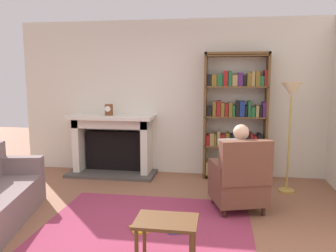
{
  "coord_description": "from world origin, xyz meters",
  "views": [
    {
      "loc": [
        0.81,
        -3.39,
        1.75
      ],
      "look_at": [
        0.1,
        1.2,
        1.05
      ],
      "focal_mm": 36.08,
      "sensor_mm": 36.0,
      "label": 1
    }
  ],
  "objects_px": {
    "armchair_reading": "(240,180)",
    "side_table": "(166,228)",
    "fireplace": "(113,142)",
    "mantel_clock": "(109,110)",
    "bookshelf": "(236,118)",
    "floor_lamp": "(291,99)",
    "seated_reader": "(237,163)"
  },
  "relations": [
    {
      "from": "fireplace",
      "to": "seated_reader",
      "type": "height_order",
      "value": "seated_reader"
    },
    {
      "from": "fireplace",
      "to": "side_table",
      "type": "distance_m",
      "value": 3.21
    },
    {
      "from": "armchair_reading",
      "to": "floor_lamp",
      "type": "distance_m",
      "value": 1.52
    },
    {
      "from": "fireplace",
      "to": "floor_lamp",
      "type": "distance_m",
      "value": 3.07
    },
    {
      "from": "seated_reader",
      "to": "side_table",
      "type": "height_order",
      "value": "seated_reader"
    },
    {
      "from": "seated_reader",
      "to": "side_table",
      "type": "xyz_separation_m",
      "value": [
        -0.69,
        -1.55,
        -0.22
      ]
    },
    {
      "from": "mantel_clock",
      "to": "side_table",
      "type": "xyz_separation_m",
      "value": [
        1.45,
        -2.77,
        -0.76
      ]
    },
    {
      "from": "armchair_reading",
      "to": "seated_reader",
      "type": "distance_m",
      "value": 0.23
    },
    {
      "from": "bookshelf",
      "to": "side_table",
      "type": "height_order",
      "value": "bookshelf"
    },
    {
      "from": "fireplace",
      "to": "floor_lamp",
      "type": "height_order",
      "value": "floor_lamp"
    },
    {
      "from": "armchair_reading",
      "to": "side_table",
      "type": "height_order",
      "value": "armchair_reading"
    },
    {
      "from": "fireplace",
      "to": "bookshelf",
      "type": "bearing_deg",
      "value": 0.88
    },
    {
      "from": "seated_reader",
      "to": "floor_lamp",
      "type": "bearing_deg",
      "value": -152.88
    },
    {
      "from": "floor_lamp",
      "to": "seated_reader",
      "type": "bearing_deg",
      "value": -135.6
    },
    {
      "from": "mantel_clock",
      "to": "seated_reader",
      "type": "relative_size",
      "value": 0.17
    },
    {
      "from": "armchair_reading",
      "to": "side_table",
      "type": "relative_size",
      "value": 1.73
    },
    {
      "from": "mantel_clock",
      "to": "floor_lamp",
      "type": "distance_m",
      "value": 2.97
    },
    {
      "from": "mantel_clock",
      "to": "floor_lamp",
      "type": "relative_size",
      "value": 0.12
    },
    {
      "from": "armchair_reading",
      "to": "floor_lamp",
      "type": "relative_size",
      "value": 0.58
    },
    {
      "from": "fireplace",
      "to": "bookshelf",
      "type": "relative_size",
      "value": 0.73
    },
    {
      "from": "armchair_reading",
      "to": "seated_reader",
      "type": "xyz_separation_m",
      "value": [
        -0.03,
        0.11,
        0.2
      ]
    },
    {
      "from": "bookshelf",
      "to": "floor_lamp",
      "type": "xyz_separation_m",
      "value": [
        0.76,
        -0.58,
        0.37
      ]
    },
    {
      "from": "fireplace",
      "to": "armchair_reading",
      "type": "height_order",
      "value": "fireplace"
    },
    {
      "from": "bookshelf",
      "to": "armchair_reading",
      "type": "relative_size",
      "value": 2.19
    },
    {
      "from": "side_table",
      "to": "mantel_clock",
      "type": "bearing_deg",
      "value": 117.59
    },
    {
      "from": "mantel_clock",
      "to": "bookshelf",
      "type": "relative_size",
      "value": 0.09
    },
    {
      "from": "fireplace",
      "to": "seated_reader",
      "type": "relative_size",
      "value": 1.36
    },
    {
      "from": "mantel_clock",
      "to": "side_table",
      "type": "height_order",
      "value": "mantel_clock"
    },
    {
      "from": "bookshelf",
      "to": "side_table",
      "type": "distance_m",
      "value": 3.06
    },
    {
      "from": "armchair_reading",
      "to": "side_table",
      "type": "xyz_separation_m",
      "value": [
        -0.73,
        -1.44,
        -0.03
      ]
    },
    {
      "from": "bookshelf",
      "to": "seated_reader",
      "type": "relative_size",
      "value": 1.86
    },
    {
      "from": "mantel_clock",
      "to": "seated_reader",
      "type": "xyz_separation_m",
      "value": [
        2.14,
        -1.22,
        -0.54
      ]
    }
  ]
}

